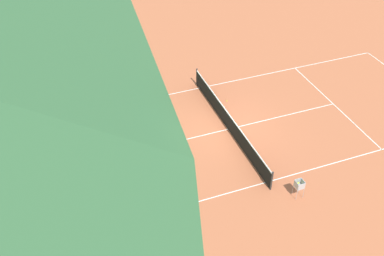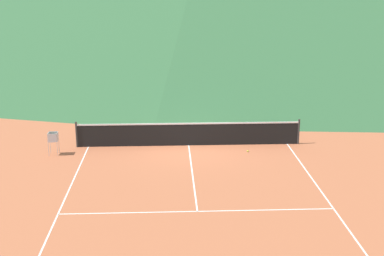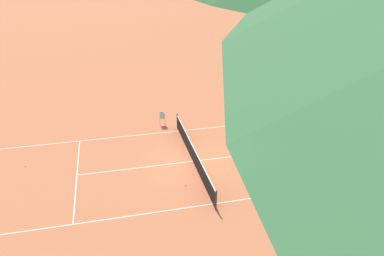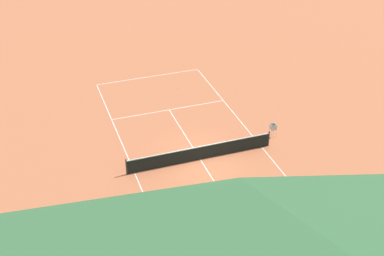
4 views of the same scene
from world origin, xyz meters
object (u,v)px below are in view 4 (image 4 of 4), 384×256
object	(u,v)px
tennis_net	(200,153)
tennis_ball_alley_left	(159,158)
tennis_ball_by_net_right	(192,241)
tennis_ball_far_corner	(178,88)
tennis_ball_mid_court	(220,225)
ball_hopper	(273,128)

from	to	relation	value
tennis_net	tennis_ball_alley_left	bearing A→B (deg)	-22.20
tennis_ball_by_net_right	tennis_ball_far_corner	bearing A→B (deg)	-105.52
tennis_ball_alley_left	tennis_ball_by_net_right	world-z (taller)	same
tennis_net	tennis_ball_mid_court	world-z (taller)	tennis_net
tennis_ball_mid_court	ball_hopper	world-z (taller)	ball_hopper
tennis_net	tennis_ball_alley_left	distance (m)	2.54
tennis_net	tennis_ball_by_net_right	world-z (taller)	tennis_net
tennis_ball_alley_left	tennis_ball_mid_court	world-z (taller)	same
tennis_ball_far_corner	tennis_ball_by_net_right	world-z (taller)	same
tennis_ball_mid_court	tennis_ball_by_net_right	world-z (taller)	same
tennis_ball_mid_court	tennis_ball_alley_left	bearing A→B (deg)	-79.58
tennis_net	tennis_ball_mid_court	bearing A→B (deg)	79.79
tennis_ball_far_corner	tennis_ball_mid_court	world-z (taller)	same
tennis_ball_alley_left	tennis_ball_by_net_right	size ratio (longest dim) A/B	1.00
tennis_ball_alley_left	ball_hopper	xyz separation A→B (m)	(-7.61, 0.04, 0.63)
tennis_ball_alley_left	ball_hopper	distance (m)	7.64
tennis_ball_alley_left	tennis_ball_by_net_right	bearing A→B (deg)	86.29
tennis_ball_far_corner	tennis_ball_alley_left	xyz separation A→B (m)	(3.89, 8.27, 0.00)
tennis_net	tennis_ball_by_net_right	distance (m)	7.10
tennis_ball_far_corner	tennis_ball_mid_court	bearing A→B (deg)	80.11
tennis_net	tennis_ball_alley_left	xyz separation A→B (m)	(2.31, -0.94, -0.47)
tennis_ball_mid_court	ball_hopper	xyz separation A→B (m)	(-6.36, -6.78, 0.63)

